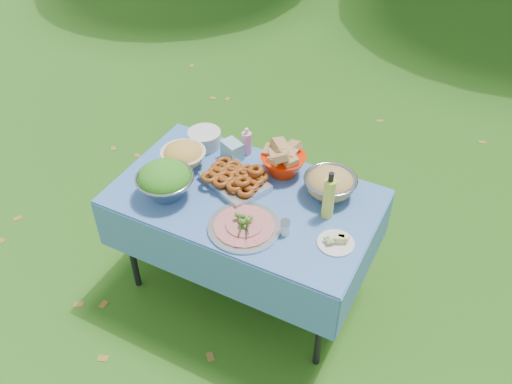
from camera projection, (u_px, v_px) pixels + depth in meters
ground at (246, 284)px, 3.51m from camera, size 80.00×80.00×0.00m
picnic_table at (245, 243)px, 3.26m from camera, size 1.46×0.86×0.76m
salad_bowl at (165, 180)px, 2.95m from camera, size 0.38×0.38×0.21m
pasta_bowl_white at (183, 155)px, 3.17m from camera, size 0.33×0.33×0.15m
plate_stack at (204, 139)px, 3.34m from camera, size 0.25×0.25×0.10m
wipes_box at (232, 150)px, 3.24m from camera, size 0.15×0.13×0.11m
sanitizer_bottle at (247, 141)px, 3.26m from camera, size 0.07×0.07×0.18m
bread_bowl at (283, 160)px, 3.11m from camera, size 0.27×0.27×0.18m
pasta_bowl_steel at (330, 183)px, 2.97m from camera, size 0.33×0.33×0.15m
fried_tray at (235, 179)px, 3.05m from camera, size 0.44×0.38×0.09m
charcuterie_platter at (244, 222)px, 2.79m from camera, size 0.50×0.50×0.09m
oil_bottle at (329, 195)px, 2.80m from camera, size 0.08×0.08×0.29m
cheese_plate at (336, 240)px, 2.72m from camera, size 0.21×0.21×0.05m
shaker at (285, 227)px, 2.76m from camera, size 0.05×0.05×0.08m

